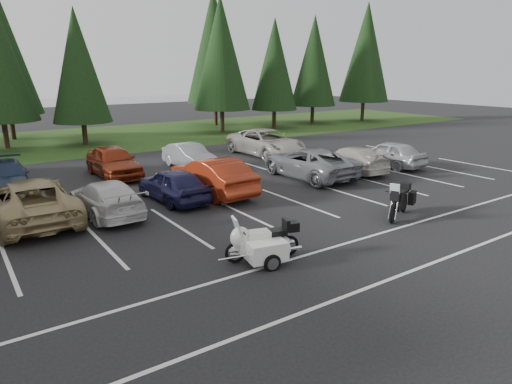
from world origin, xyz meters
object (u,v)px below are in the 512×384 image
at_px(car_near_7, 351,159).
at_px(car_far_3, 190,156).
at_px(car_near_6, 309,163).
at_px(car_far_2, 113,161).
at_px(car_near_8, 389,154).
at_px(car_near_4, 173,184).
at_px(car_far_1, 5,178).
at_px(touring_motorcycle, 263,237).
at_px(car_near_5, 212,176).
at_px(car_near_2, 31,200).
at_px(car_near_3, 106,198).
at_px(adventure_motorcycle, 399,198).
at_px(car_far_4, 266,143).
at_px(cargo_trailer, 266,253).

distance_m(car_near_7, car_far_3, 8.86).
xyz_separation_m(car_near_6, car_far_2, (-8.16, 5.80, 0.03)).
bearing_deg(car_near_8, car_near_4, -4.71).
bearing_deg(car_near_4, car_near_8, 175.34).
distance_m(car_far_1, car_far_3, 9.16).
relative_size(car_far_3, touring_motorcycle, 1.66).
bearing_deg(car_near_5, car_near_2, -4.72).
bearing_deg(car_near_8, car_near_6, -7.82).
relative_size(car_near_3, car_near_5, 0.92).
relative_size(car_near_2, car_far_1, 1.20).
distance_m(car_near_3, car_far_3, 8.68).
relative_size(car_near_3, adventure_motorcycle, 1.85).
relative_size(touring_motorcycle, adventure_motorcycle, 1.01).
height_order(car_near_2, car_near_4, car_near_2).
relative_size(car_near_2, car_far_4, 0.96).
distance_m(car_near_5, car_near_7, 8.40).
bearing_deg(car_near_3, touring_motorcycle, 108.31).
distance_m(car_far_3, cargo_trailer, 13.70).
xyz_separation_m(car_near_3, adventure_motorcycle, (8.86, -6.53, 0.09)).
height_order(car_far_2, cargo_trailer, car_far_2).
relative_size(car_near_6, car_far_2, 1.17).
relative_size(car_near_3, touring_motorcycle, 1.82).
height_order(car_near_5, car_far_1, car_near_5).
relative_size(car_far_1, cargo_trailer, 3.03).
bearing_deg(cargo_trailer, car_near_2, 132.09).
xyz_separation_m(car_near_8, car_far_4, (-3.74, 6.74, 0.10)).
distance_m(car_near_2, adventure_motorcycle, 13.44).
relative_size(car_near_3, car_far_3, 1.10).
xyz_separation_m(car_near_5, car_far_3, (1.62, 5.49, -0.13)).
bearing_deg(car_near_4, car_far_4, -148.78).
distance_m(car_near_4, touring_motorcycle, 7.17).
xyz_separation_m(car_far_3, car_far_4, (5.85, 0.79, 0.15)).
xyz_separation_m(car_near_2, car_near_6, (12.89, -0.33, -0.03)).
xyz_separation_m(car_near_8, car_far_2, (-13.73, 6.29, 0.07)).
distance_m(car_near_4, car_near_7, 10.29).
xyz_separation_m(car_near_5, adventure_motorcycle, (4.06, -6.89, -0.06)).
distance_m(car_near_8, adventure_motorcycle, 9.61).
relative_size(car_far_1, car_far_4, 0.80).
bearing_deg(car_far_1, car_far_4, 7.94).
bearing_deg(car_far_2, car_near_3, -110.05).
height_order(car_near_2, cargo_trailer, car_near_2).
bearing_deg(car_far_2, car_near_5, -66.50).
distance_m(car_far_4, adventure_motorcycle, 13.60).
distance_m(car_near_5, car_far_4, 9.76).
height_order(car_near_4, touring_motorcycle, car_near_4).
bearing_deg(car_far_4, car_far_1, -177.84).
height_order(car_near_3, car_near_4, car_near_4).
height_order(car_near_4, car_far_4, car_far_4).
bearing_deg(car_far_2, adventure_motorcycle, -62.54).
distance_m(car_near_3, car_near_6, 10.43).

